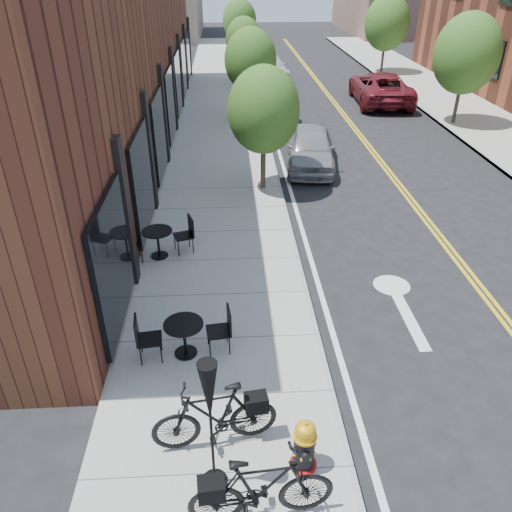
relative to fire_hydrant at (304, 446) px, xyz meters
name	(u,v)px	position (x,y,z in m)	size (l,w,h in m)	color
ground	(334,395)	(0.75, 1.44, -0.55)	(120.00, 120.00, 0.00)	black
sidewalk_near	(220,178)	(-1.25, 11.44, -0.49)	(4.00, 70.00, 0.12)	#9E9B93
building_near	(96,54)	(-5.75, 15.44, 2.95)	(5.00, 28.00, 7.00)	#492017
tree_near_a	(264,110)	(0.15, 10.44, 2.05)	(2.20, 2.20, 3.81)	#382B1E
tree_near_b	(251,60)	(0.15, 18.44, 2.16)	(2.30, 2.30, 3.98)	#382B1E
tree_near_c	(244,40)	(0.15, 26.44, 1.98)	(2.10, 2.10, 3.67)	#382B1E
tree_near_d	(240,20)	(0.15, 34.44, 2.24)	(2.40, 2.40, 4.11)	#382B1E
tree_far_b	(467,54)	(9.35, 17.44, 2.51)	(2.80, 2.80, 4.62)	#382B1E
tree_far_c	(387,23)	(9.35, 29.44, 2.51)	(2.80, 2.80, 4.62)	#382B1E
fire_hydrant	(304,446)	(0.00, 0.00, 0.00)	(0.52, 0.52, 0.91)	maroon
bicycle_left	(215,416)	(-1.28, 0.49, 0.14)	(0.54, 1.90, 1.14)	black
bicycle_right	(262,489)	(-0.66, -0.74, 0.15)	(0.54, 1.92, 1.16)	black
bistro_set_b	(184,334)	(-1.87, 2.54, 0.03)	(1.73, 0.82, 0.92)	black
bistro_set_c	(158,240)	(-2.75, 6.19, 0.04)	(1.77, 0.97, 0.94)	black
patio_umbrella	(209,401)	(-1.29, -0.19, 1.18)	(0.36, 0.36, 2.24)	black
parked_car_a	(311,148)	(2.03, 12.54, 0.15)	(1.65, 4.10, 1.40)	gray
parked_car_b	(274,89)	(1.55, 22.27, 0.11)	(1.41, 4.04, 1.33)	black
parked_car_c	(269,67)	(1.80, 28.41, 0.13)	(1.92, 4.72, 1.37)	silver
parked_car_far	(380,88)	(7.05, 21.61, 0.24)	(2.61, 5.66, 1.57)	maroon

